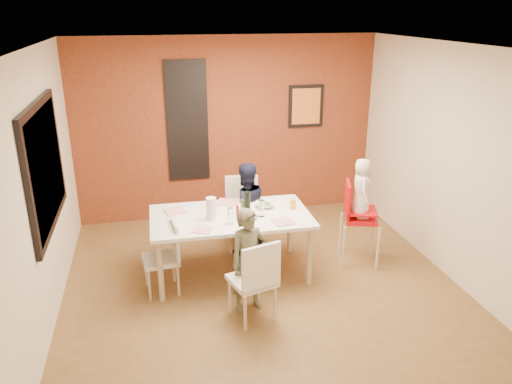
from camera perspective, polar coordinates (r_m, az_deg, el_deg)
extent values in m
plane|color=brown|center=(5.97, 0.64, -10.49)|extent=(4.50, 4.50, 0.00)
cube|color=white|center=(5.13, 0.76, 16.34)|extent=(4.50, 4.50, 0.02)
cube|color=beige|center=(7.53, -3.25, 7.22)|extent=(4.50, 0.02, 2.70)
cube|color=beige|center=(3.43, 9.42, -9.85)|extent=(4.50, 0.02, 2.70)
cube|color=beige|center=(5.38, -23.35, 0.09)|extent=(0.02, 4.50, 2.70)
cube|color=beige|center=(6.28, 21.13, 3.19)|extent=(0.02, 4.50, 2.70)
cube|color=maroon|center=(7.51, -3.22, 7.18)|extent=(4.50, 0.02, 2.70)
cube|color=black|center=(5.50, -22.99, 2.78)|extent=(0.05, 1.70, 1.30)
cube|color=black|center=(5.50, -22.84, 2.79)|extent=(0.02, 1.55, 1.15)
cube|color=silver|center=(7.39, -7.87, 8.00)|extent=(0.55, 0.03, 1.70)
cube|color=black|center=(7.38, -7.86, 7.99)|extent=(0.60, 0.03, 1.76)
cube|color=black|center=(7.71, 5.72, 9.74)|extent=(0.54, 0.03, 0.64)
cube|color=orange|center=(7.69, 5.75, 9.72)|extent=(0.44, 0.01, 0.54)
cube|color=white|center=(5.86, -2.93, -2.84)|extent=(1.88, 1.06, 0.04)
cylinder|color=tan|center=(5.59, -10.87, -8.87)|extent=(0.06, 0.06, 0.73)
cylinder|color=tan|center=(6.36, -11.07, -5.09)|extent=(0.06, 0.06, 0.73)
cylinder|color=tan|center=(5.82, 6.15, -7.32)|extent=(0.06, 0.06, 0.73)
cylinder|color=tan|center=(6.57, 3.88, -3.89)|extent=(0.06, 0.06, 0.73)
cube|color=white|center=(5.19, -0.46, -10.07)|extent=(0.53, 0.53, 0.05)
cube|color=white|center=(4.92, 0.62, -8.65)|extent=(0.42, 0.16, 0.48)
cylinder|color=#C2B190|center=(5.51, 0.28, -10.84)|extent=(0.03, 0.03, 0.42)
cylinder|color=#C2B190|center=(5.25, 2.17, -12.55)|extent=(0.03, 0.03, 0.42)
cylinder|color=#C2B190|center=(5.37, -3.01, -11.76)|extent=(0.03, 0.03, 0.42)
cylinder|color=#C2B190|center=(5.11, -1.25, -13.58)|extent=(0.03, 0.03, 0.42)
cube|color=white|center=(6.65, -1.49, -2.75)|extent=(0.49, 0.49, 0.05)
cube|color=white|center=(6.74, -1.66, -0.13)|extent=(0.44, 0.09, 0.50)
cylinder|color=tan|center=(6.57, -2.91, -5.31)|extent=(0.04, 0.04, 0.43)
cylinder|color=tan|center=(6.90, -3.10, -4.02)|extent=(0.04, 0.04, 0.43)
cylinder|color=tan|center=(6.60, 0.22, -5.17)|extent=(0.04, 0.04, 0.43)
cylinder|color=tan|center=(6.92, -0.11, -3.89)|extent=(0.04, 0.04, 0.43)
cube|color=silver|center=(5.75, -10.83, -7.59)|extent=(0.42, 0.42, 0.04)
cube|color=silver|center=(5.67, -9.19, -5.40)|extent=(0.07, 0.39, 0.44)
cylinder|color=tan|center=(5.98, -12.43, -8.84)|extent=(0.03, 0.03, 0.38)
cylinder|color=tan|center=(6.00, -9.37, -8.47)|extent=(0.03, 0.03, 0.38)
cylinder|color=tan|center=(5.70, -12.10, -10.36)|extent=(0.03, 0.03, 0.38)
cylinder|color=tan|center=(5.73, -8.88, -9.96)|extent=(0.03, 0.03, 0.38)
cube|color=red|center=(6.33, 11.86, -2.96)|extent=(0.47, 0.47, 0.05)
cube|color=red|center=(6.21, 10.42, -0.83)|extent=(0.14, 0.37, 0.44)
cube|color=red|center=(6.29, 11.93, -2.09)|extent=(0.47, 0.47, 0.02)
cylinder|color=#C3B491|center=(6.30, 13.76, -6.37)|extent=(0.04, 0.04, 0.57)
cylinder|color=#C3B491|center=(6.24, 9.97, -6.32)|extent=(0.04, 0.04, 0.57)
cylinder|color=#C3B491|center=(6.67, 13.24, -4.77)|extent=(0.04, 0.04, 0.57)
cylinder|color=#C3B491|center=(6.62, 9.66, -4.71)|extent=(0.04, 0.04, 0.57)
imported|color=#52523B|center=(5.25, -0.83, -7.85)|extent=(0.48, 0.39, 1.15)
imported|color=black|center=(6.44, -1.23, -1.92)|extent=(0.67, 0.56, 1.24)
imported|color=white|center=(6.17, 11.96, 0.43)|extent=(0.31, 0.40, 0.74)
cube|color=white|center=(5.49, -6.16, -4.29)|extent=(0.26, 0.26, 0.01)
cube|color=silver|center=(6.22, -3.24, -1.16)|extent=(0.30, 0.30, 0.01)
cube|color=white|center=(5.66, 3.13, -3.39)|extent=(0.26, 0.26, 0.01)
cube|color=white|center=(6.02, -9.22, -2.15)|extent=(0.28, 0.28, 0.01)
imported|color=white|center=(5.75, -0.95, -2.77)|extent=(0.29, 0.29, 0.05)
imported|color=silver|center=(6.06, 0.97, -1.48)|extent=(0.26, 0.26, 0.06)
cylinder|color=black|center=(5.85, -1.00, -1.21)|extent=(0.07, 0.07, 0.27)
cylinder|color=white|center=(5.59, -2.95, -2.72)|extent=(0.07, 0.07, 0.19)
cylinder|color=white|center=(5.77, 0.61, -1.88)|extent=(0.07, 0.07, 0.20)
cylinder|color=white|center=(5.71, -5.13, -1.89)|extent=(0.12, 0.12, 0.26)
cylinder|color=red|center=(5.78, -2.14, -2.18)|extent=(0.04, 0.04, 0.14)
cylinder|color=#2B7226|center=(5.91, -1.45, -1.66)|extent=(0.04, 0.04, 0.14)
cylinder|color=brown|center=(5.91, -1.58, -1.56)|extent=(0.04, 0.04, 0.15)
cylinder|color=orange|center=(6.01, 4.23, -1.43)|extent=(0.07, 0.07, 0.12)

